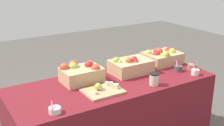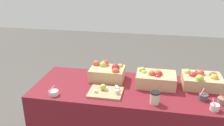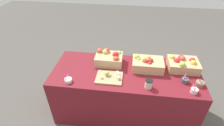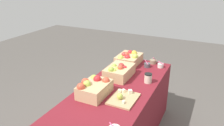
% 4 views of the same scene
% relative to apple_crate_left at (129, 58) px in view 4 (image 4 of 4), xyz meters
% --- Properties ---
extents(table, '(1.90, 0.76, 0.74)m').
position_rel_apple_crate_left_xyz_m(table, '(-0.73, -0.16, -0.44)').
color(table, maroon).
rests_on(table, ground_plane).
extents(apple_crate_left, '(0.38, 0.29, 0.17)m').
position_rel_apple_crate_left_xyz_m(apple_crate_left, '(0.00, 0.00, 0.00)').
color(apple_crate_left, tan).
rests_on(apple_crate_left, table).
extents(apple_crate_middle, '(0.39, 0.27, 0.17)m').
position_rel_apple_crate_left_xyz_m(apple_crate_middle, '(-0.46, -0.06, 0.00)').
color(apple_crate_middle, tan).
rests_on(apple_crate_middle, table).
extents(apple_crate_right, '(0.36, 0.26, 0.19)m').
position_rel_apple_crate_left_xyz_m(apple_crate_right, '(-0.96, -0.01, 0.01)').
color(apple_crate_right, tan).
rests_on(apple_crate_right, table).
extents(cutting_board_front, '(0.32, 0.25, 0.08)m').
position_rel_apple_crate_left_xyz_m(cutting_board_front, '(-0.92, -0.31, -0.06)').
color(cutting_board_front, tan).
rests_on(cutting_board_front, table).
extents(sample_bowl_mid, '(0.09, 0.09, 0.10)m').
position_rel_apple_crate_left_xyz_m(sample_bowl_mid, '(0.14, -0.31, -0.05)').
color(sample_bowl_mid, gray).
rests_on(sample_bowl_mid, table).
extents(sample_bowl_far, '(0.08, 0.08, 0.10)m').
position_rel_apple_crate_left_xyz_m(sample_bowl_far, '(-0.02, -0.27, -0.04)').
color(sample_bowl_far, '#4C4C51').
rests_on(sample_bowl_far, table).
extents(sample_bowl_extra, '(0.08, 0.08, 0.10)m').
position_rel_apple_crate_left_xyz_m(sample_bowl_extra, '(0.05, -0.44, -0.04)').
color(sample_bowl_extra, silver).
rests_on(sample_bowl_extra, table).
extents(coffee_cup, '(0.09, 0.09, 0.11)m').
position_rel_apple_crate_left_xyz_m(coffee_cup, '(-0.45, -0.42, -0.02)').
color(coffee_cup, beige).
rests_on(coffee_cup, table).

